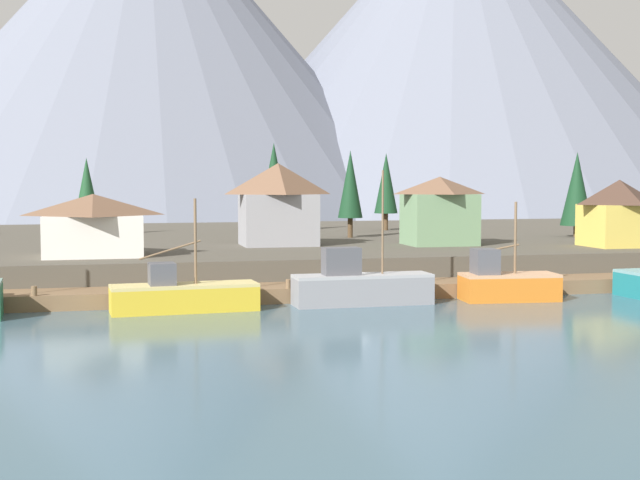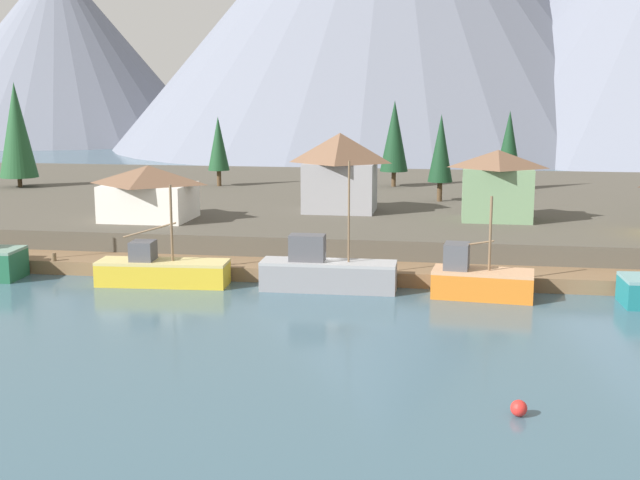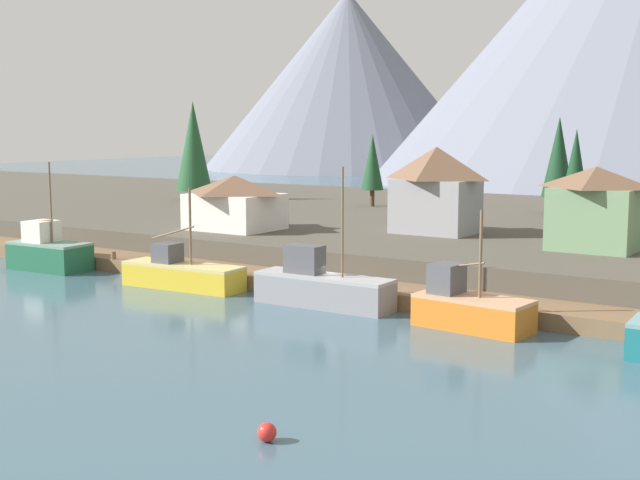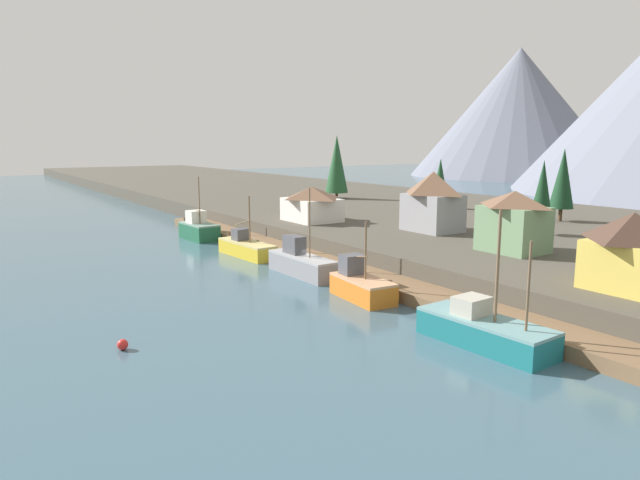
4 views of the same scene
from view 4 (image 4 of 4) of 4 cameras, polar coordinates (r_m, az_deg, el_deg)
name	(u,v)px [view 4 (image 4 of 4)]	position (r m, az deg, el deg)	size (l,w,h in m)	color
ground_plane	(451,256)	(70.74, 12.86, -1.52)	(400.00, 400.00, 1.00)	#3D5B6B
dock	(327,265)	(59.01, 0.72, -2.52)	(80.00, 4.00, 1.60)	brown
shoreline_bank	(516,233)	(79.48, 18.90, 0.71)	(400.00, 56.00, 2.50)	#4C473D
mountain_west_peak	(517,113)	(232.12, 19.05, 11.89)	(78.00, 78.00, 47.12)	slate
fishing_boat_green	(199,229)	(78.96, -11.97, 1.07)	(6.70, 3.50, 8.47)	#1E5B3D
fishing_boat_yellow	(246,248)	(66.47, -7.33, -0.76)	(9.17, 3.18, 7.00)	gold
fishing_boat_grey	(301,263)	(56.67, -1.87, -2.29)	(9.14, 2.60, 8.77)	gray
fishing_boat_orange	(361,285)	(48.36, 4.12, -4.51)	(6.66, 3.32, 6.67)	#CC6B1E
fishing_boat_teal	(484,330)	(39.01, 16.00, -8.57)	(9.25, 3.67, 8.95)	#196B70
house_white	(312,203)	(76.82, -0.81, 3.65)	(7.43, 6.10, 4.60)	silver
house_green	(514,221)	(58.33, 18.72, 1.81)	(6.02, 4.90, 5.92)	#6B8E66
house_grey	(433,201)	(69.30, 11.16, 3.84)	(6.60, 5.13, 7.07)	gray
house_yellow	(631,251)	(46.47, 28.58, -0.96)	(5.67, 5.08, 5.66)	gold
conifer_near_left	(337,164)	(107.02, 1.67, 7.57)	(4.25, 4.25, 11.71)	#4C3823
conifer_near_right	(563,179)	(82.79, 23.01, 5.64)	(3.16, 3.16, 9.69)	#4C3823
conifer_back_left	(440,178)	(93.23, 11.86, 6.05)	(2.44, 2.44, 7.89)	#4C3823
conifer_back_right	(543,190)	(70.00, 21.26, 4.70)	(2.42, 2.42, 8.52)	#4C3823
channel_buoy	(123,345)	(39.09, -19.04, -9.81)	(0.70, 0.70, 0.70)	red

